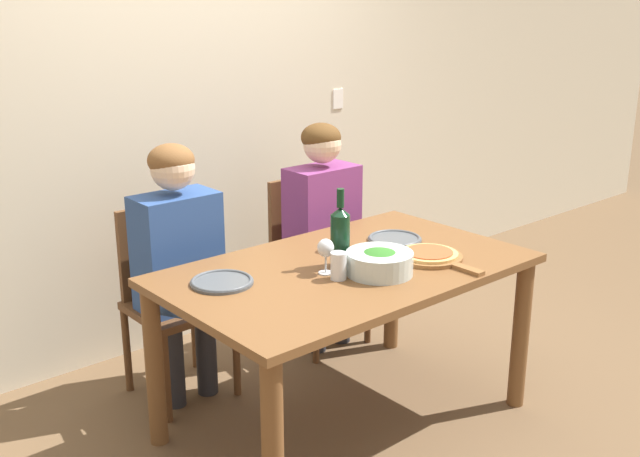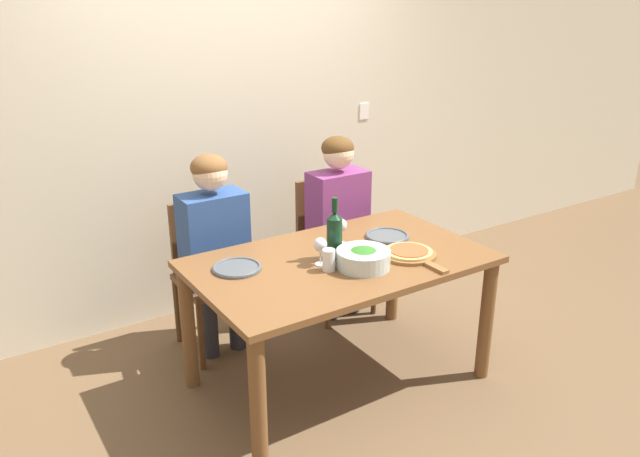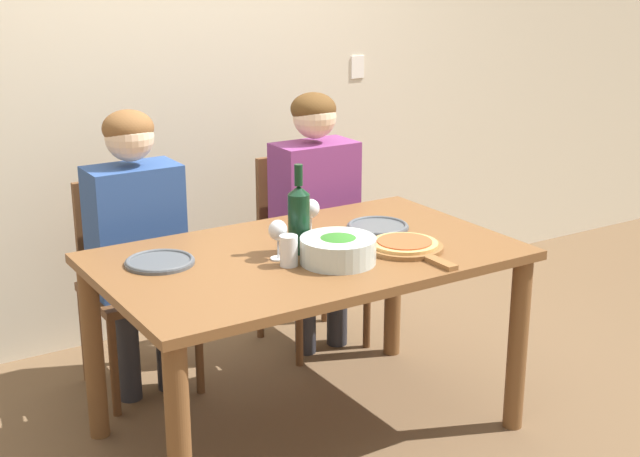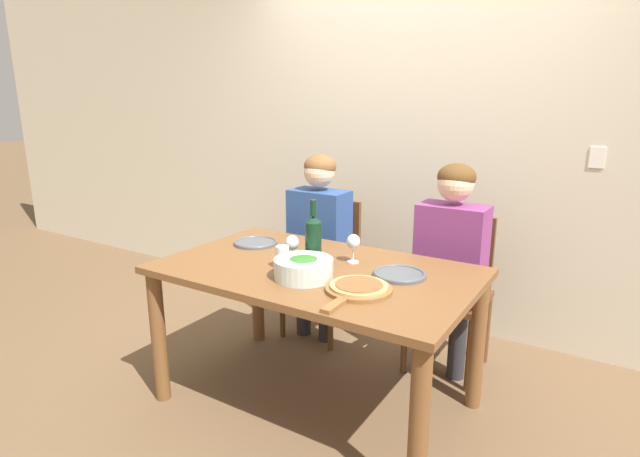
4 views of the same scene
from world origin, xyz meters
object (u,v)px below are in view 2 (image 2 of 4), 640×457
at_px(chair_right, 330,240).
at_px(dinner_plate_right, 387,236).
at_px(person_man, 339,210).
at_px(wine_glass_left, 320,246).
at_px(water_tumbler, 329,260).
at_px(chair_left, 210,269).
at_px(person_woman, 215,237).
at_px(wine_glass_right, 341,226).
at_px(dinner_plate_left, 237,268).
at_px(pizza_on_board, 410,254).
at_px(wine_bottle, 334,234).
at_px(broccoli_bowl, 363,258).

xyz_separation_m(chair_right, dinner_plate_right, (-0.06, -0.69, 0.27)).
distance_m(person_man, wine_glass_left, 0.93).
distance_m(person_man, water_tumbler, 0.99).
bearing_deg(chair_left, person_man, -7.04).
xyz_separation_m(chair_left, wine_glass_left, (0.28, -0.80, 0.36)).
relative_size(person_woman, wine_glass_right, 8.18).
bearing_deg(wine_glass_left, water_tumbler, -91.57).
bearing_deg(dinner_plate_left, wine_glass_left, -25.21).
bearing_deg(pizza_on_board, person_man, 81.03).
bearing_deg(chair_right, water_tumbler, -124.18).
bearing_deg(water_tumbler, chair_left, 107.62).
distance_m(person_woman, water_tumbler, 0.83).
xyz_separation_m(person_woman, water_tumbler, (0.28, -0.78, 0.07)).
bearing_deg(wine_glass_right, pizza_on_board, -58.76).
distance_m(chair_left, person_woman, 0.27).
height_order(wine_bottle, pizza_on_board, wine_bottle).
xyz_separation_m(dinner_plate_left, pizza_on_board, (0.85, -0.35, 0.01)).
xyz_separation_m(person_woman, wine_glass_left, (0.28, -0.70, 0.12)).
xyz_separation_m(wine_glass_left, water_tumbler, (-0.00, -0.08, -0.05)).
relative_size(wine_bottle, water_tumbler, 2.99).
bearing_deg(wine_glass_left, chair_right, 53.31).
bearing_deg(dinner_plate_right, wine_glass_left, -167.45).
bearing_deg(person_woman, wine_bottle, -59.52).
bearing_deg(broccoli_bowl, dinner_plate_right, 35.73).
xyz_separation_m(pizza_on_board, wine_glass_left, (-0.46, 0.17, 0.09)).
height_order(person_woman, dinner_plate_right, person_woman).
relative_size(person_man, wine_glass_right, 8.18).
bearing_deg(person_woman, water_tumbler, -70.09).
xyz_separation_m(chair_right, person_man, (0.00, -0.11, 0.25)).
distance_m(broccoli_bowl, wine_glass_left, 0.23).
distance_m(wine_bottle, dinner_plate_right, 0.46).
xyz_separation_m(broccoli_bowl, water_tumbler, (-0.17, 0.07, 0.01)).
xyz_separation_m(dinner_plate_left, dinner_plate_right, (0.93, -0.06, 0.00)).
bearing_deg(water_tumbler, wine_bottle, 45.59).
relative_size(chair_left, wine_glass_right, 6.03).
bearing_deg(pizza_on_board, water_tumbler, 169.81).
bearing_deg(wine_bottle, pizza_on_board, -28.81).
relative_size(wine_glass_right, water_tumbler, 1.33).
distance_m(wine_glass_left, wine_glass_right, 0.31).
bearing_deg(chair_right, broccoli_bowl, -114.45).
bearing_deg(person_woman, pizza_on_board, -49.03).
bearing_deg(chair_right, wine_glass_left, -126.69).
bearing_deg(person_man, person_woman, 180.00).
height_order(person_woman, wine_glass_right, person_woman).
relative_size(chair_right, person_woman, 0.74).
height_order(chair_left, person_man, person_man).
relative_size(broccoli_bowl, pizza_on_board, 0.64).
distance_m(wine_bottle, wine_glass_left, 0.12).
relative_size(person_man, wine_bottle, 3.64).
height_order(wine_bottle, wine_glass_left, wine_bottle).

